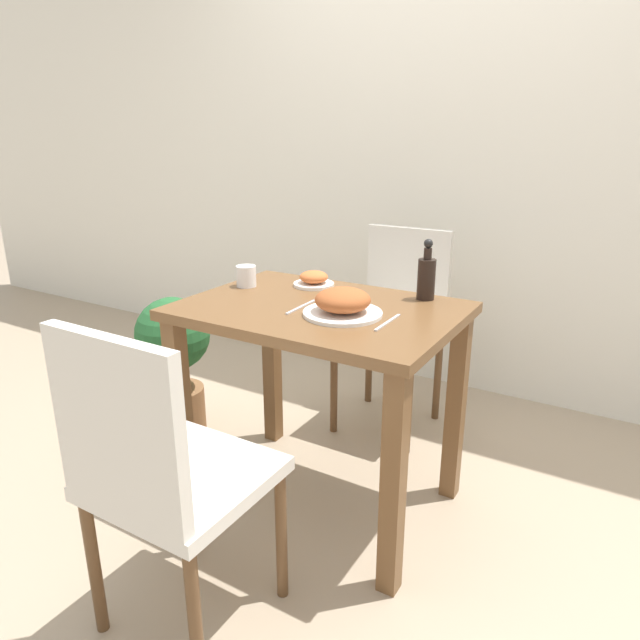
{
  "coord_description": "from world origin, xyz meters",
  "views": [
    {
      "loc": [
        0.94,
        -1.58,
        1.32
      ],
      "look_at": [
        0.0,
        0.0,
        0.71
      ],
      "focal_mm": 32.0,
      "sensor_mm": 36.0,
      "label": 1
    }
  ],
  "objects_px": {
    "potted_plant_left": "(175,355)",
    "sauce_bottle": "(426,276)",
    "chair_far": "(397,316)",
    "food_plate": "(343,303)",
    "chair_near": "(161,470)",
    "side_plate": "(314,279)",
    "drink_cup": "(246,276)"
  },
  "relations": [
    {
      "from": "side_plate",
      "to": "sauce_bottle",
      "type": "bearing_deg",
      "value": 6.46
    },
    {
      "from": "chair_far",
      "to": "drink_cup",
      "type": "distance_m",
      "value": 0.79
    },
    {
      "from": "chair_near",
      "to": "potted_plant_left",
      "type": "height_order",
      "value": "chair_near"
    },
    {
      "from": "food_plate",
      "to": "drink_cup",
      "type": "xyz_separation_m",
      "value": [
        -0.48,
        0.13,
        0.0
      ]
    },
    {
      "from": "chair_near",
      "to": "food_plate",
      "type": "xyz_separation_m",
      "value": [
        0.15,
        0.67,
        0.28
      ]
    },
    {
      "from": "food_plate",
      "to": "sauce_bottle",
      "type": "height_order",
      "value": "sauce_bottle"
    },
    {
      "from": "drink_cup",
      "to": "side_plate",
      "type": "bearing_deg",
      "value": 32.04
    },
    {
      "from": "drink_cup",
      "to": "potted_plant_left",
      "type": "bearing_deg",
      "value": 178.52
    },
    {
      "from": "drink_cup",
      "to": "potted_plant_left",
      "type": "height_order",
      "value": "drink_cup"
    },
    {
      "from": "chair_far",
      "to": "sauce_bottle",
      "type": "height_order",
      "value": "sauce_bottle"
    },
    {
      "from": "chair_near",
      "to": "sauce_bottle",
      "type": "bearing_deg",
      "value": -107.37
    },
    {
      "from": "chair_near",
      "to": "sauce_bottle",
      "type": "height_order",
      "value": "sauce_bottle"
    },
    {
      "from": "sauce_bottle",
      "to": "drink_cup",
      "type": "bearing_deg",
      "value": -164.08
    },
    {
      "from": "chair_near",
      "to": "side_plate",
      "type": "bearing_deg",
      "value": -82.62
    },
    {
      "from": "food_plate",
      "to": "potted_plant_left",
      "type": "distance_m",
      "value": 1.01
    },
    {
      "from": "food_plate",
      "to": "sauce_bottle",
      "type": "distance_m",
      "value": 0.35
    },
    {
      "from": "chair_near",
      "to": "food_plate",
      "type": "relative_size",
      "value": 3.54
    },
    {
      "from": "chair_far",
      "to": "food_plate",
      "type": "xyz_separation_m",
      "value": [
        0.14,
        -0.78,
        0.28
      ]
    },
    {
      "from": "potted_plant_left",
      "to": "sauce_bottle",
      "type": "bearing_deg",
      "value": 9.19
    },
    {
      "from": "chair_near",
      "to": "drink_cup",
      "type": "bearing_deg",
      "value": -67.1
    },
    {
      "from": "sauce_bottle",
      "to": "potted_plant_left",
      "type": "distance_m",
      "value": 1.18
    },
    {
      "from": "chair_far",
      "to": "side_plate",
      "type": "xyz_separation_m",
      "value": [
        -0.13,
        -0.52,
        0.27
      ]
    },
    {
      "from": "chair_near",
      "to": "drink_cup",
      "type": "distance_m",
      "value": 0.91
    },
    {
      "from": "food_plate",
      "to": "drink_cup",
      "type": "height_order",
      "value": "food_plate"
    },
    {
      "from": "potted_plant_left",
      "to": "side_plate",
      "type": "bearing_deg",
      "value": 10.99
    },
    {
      "from": "chair_far",
      "to": "sauce_bottle",
      "type": "bearing_deg",
      "value": -57.19
    },
    {
      "from": "food_plate",
      "to": "sauce_bottle",
      "type": "bearing_deg",
      "value": 62.61
    },
    {
      "from": "side_plate",
      "to": "drink_cup",
      "type": "xyz_separation_m",
      "value": [
        -0.22,
        -0.14,
        0.01
      ]
    },
    {
      "from": "chair_far",
      "to": "food_plate",
      "type": "relative_size",
      "value": 3.54
    },
    {
      "from": "drink_cup",
      "to": "sauce_bottle",
      "type": "relative_size",
      "value": 0.37
    },
    {
      "from": "drink_cup",
      "to": "food_plate",
      "type": "bearing_deg",
      "value": -14.54
    },
    {
      "from": "chair_far",
      "to": "side_plate",
      "type": "bearing_deg",
      "value": -103.89
    }
  ]
}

